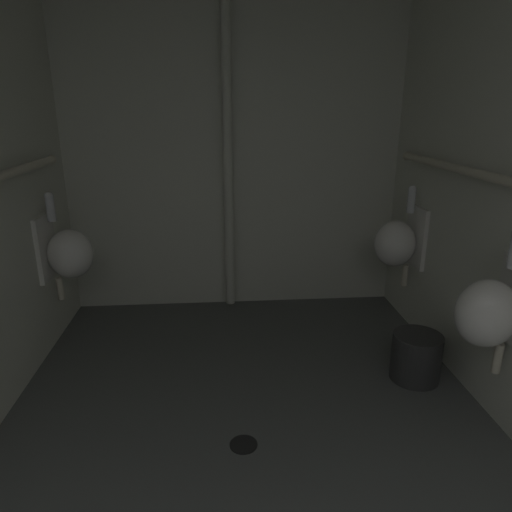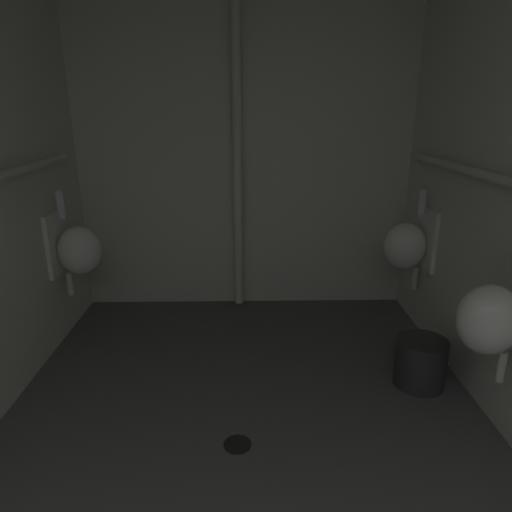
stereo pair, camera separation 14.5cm
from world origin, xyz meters
TOP-DOWN VIEW (x-y plane):
  - floor at (0.00, 1.74)m, footprint 2.75×3.59m
  - wall_back at (0.00, 3.50)m, footprint 2.75×0.06m
  - urinal_left_mid at (-1.17, 2.88)m, footprint 0.32×0.30m
  - urinal_right_mid at (1.17, 1.74)m, footprint 0.32×0.30m
  - urinal_right_far at (1.17, 2.93)m, footprint 0.32×0.30m
  - standpipe_back_wall at (-0.05, 3.39)m, footprint 0.07×0.07m
  - floor_drain at (-0.04, 1.70)m, footprint 0.14×0.14m
  - waste_bin at (1.05, 2.20)m, footprint 0.30×0.30m

SIDE VIEW (x-z plane):
  - floor at x=0.00m, z-range -0.08..0.00m
  - floor_drain at x=-0.04m, z-range 0.00..0.01m
  - waste_bin at x=1.05m, z-range 0.00..0.29m
  - urinal_left_mid at x=-1.17m, z-range 0.29..1.04m
  - urinal_right_mid at x=1.17m, z-range 0.29..1.04m
  - urinal_right_far at x=1.17m, z-range 0.29..1.04m
  - wall_back at x=0.00m, z-range 0.00..2.49m
  - standpipe_back_wall at x=-0.05m, z-range 0.02..2.46m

